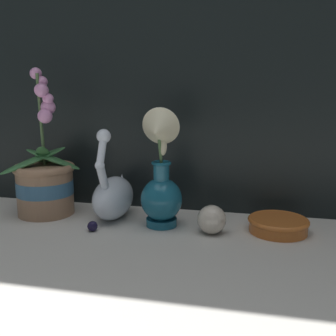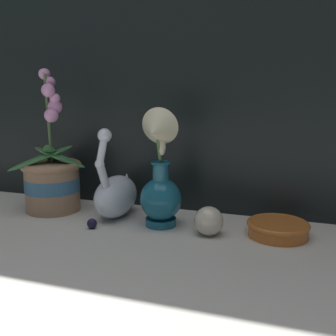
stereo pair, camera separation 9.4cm
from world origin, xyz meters
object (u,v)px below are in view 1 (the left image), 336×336
Objects in this scene: orchid_potted_plant at (45,181)px; amber_dish at (278,224)px; blue_vase at (161,181)px; swan_figurine at (113,195)px; glass_sphere at (212,219)px.

amber_dish is (0.59, -0.01, -0.07)m from orchid_potted_plant.
blue_vase reaches higher than amber_dish.
swan_figurine is at bearing 163.70° from blue_vase.
amber_dish is (0.41, -0.01, -0.04)m from swan_figurine.
blue_vase reaches higher than glass_sphere.
swan_figurine is at bearing 178.00° from amber_dish.
glass_sphere is at bearing -12.48° from swan_figurine.
amber_dish is at bearing 5.19° from blue_vase.
swan_figurine is 0.27m from glass_sphere.
orchid_potted_plant is at bearing 179.22° from amber_dish.
orchid_potted_plant is 2.72× the size of amber_dish.
glass_sphere reaches higher than amber_dish.
orchid_potted_plant is 0.32m from blue_vase.
swan_figurine is at bearing 167.52° from glass_sphere.
orchid_potted_plant reaches higher than blue_vase.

